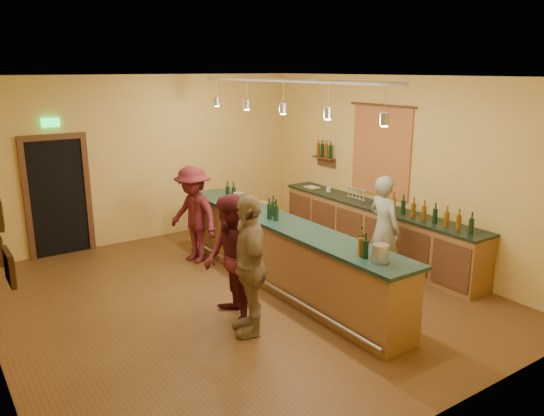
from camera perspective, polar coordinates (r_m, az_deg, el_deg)
floor at (r=8.05m, az=-3.50°, el=-9.49°), size 7.00×7.00×0.00m
ceiling at (r=7.34m, az=-3.91°, el=13.91°), size 6.50×7.00×0.02m
wall_back at (r=10.65m, az=-13.39°, el=5.16°), size 6.50×0.02×3.20m
wall_front at (r=4.98m, az=17.45°, el=-6.00°), size 6.50×0.02×3.20m
wall_right at (r=9.57m, az=13.33°, el=4.11°), size 0.02×7.00×3.20m
doorway at (r=10.24m, az=-22.06°, el=1.40°), size 1.15×0.09×2.48m
tapestry at (r=9.78m, az=11.61°, el=5.92°), size 0.03×1.40×1.60m
bottle_shelf at (r=10.86m, az=5.66°, el=6.02°), size 0.17×0.55×0.54m
back_counter at (r=9.75m, az=11.05°, el=-2.31°), size 0.60×4.55×1.27m
tasting_bar at (r=8.22m, az=1.14°, el=-4.39°), size 0.73×5.10×1.38m
pendant_track at (r=7.78m, az=1.23°, el=12.39°), size 0.11×4.60×0.50m
bartender at (r=8.56m, az=11.94°, el=-2.18°), size 0.44×0.65×1.71m
customer_a at (r=7.02m, az=-4.48°, el=-5.58°), size 0.83×0.97×1.74m
customer_b at (r=6.70m, az=-2.43°, el=-6.18°), size 0.82×1.16×1.83m
customer_c at (r=9.30m, az=-8.43°, el=-0.68°), size 0.88×1.22×1.70m
bar_stool at (r=10.50m, az=-1.42°, el=-0.17°), size 0.36×0.36×0.74m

